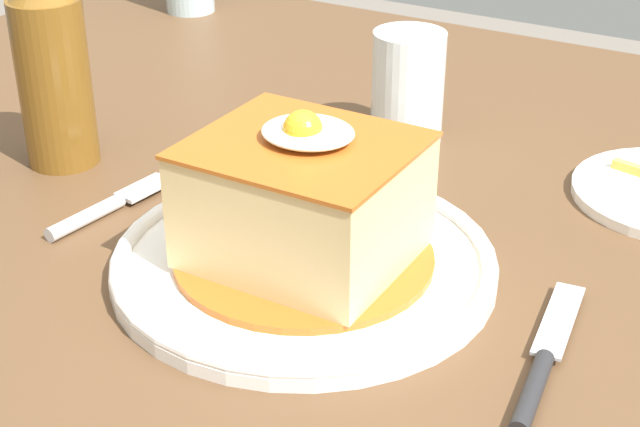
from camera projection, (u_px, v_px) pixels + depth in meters
The scene contains 7 objects.
dining_table at pixel (355, 325), 0.82m from camera, with size 1.35×1.06×0.77m.
main_plate at pixel (306, 262), 0.71m from camera, with size 0.28×0.28×0.02m.
sandwich_meal at pixel (306, 204), 0.69m from camera, with size 0.19×0.19×0.12m.
fork at pixel (105, 207), 0.79m from camera, with size 0.03×0.14×0.01m.
knife at pixel (541, 370), 0.60m from camera, with size 0.04×0.17×0.01m.
beer_bottle_amber at pixel (51, 56), 0.83m from camera, with size 0.06×0.06×0.27m.
drinking_glass at pixel (407, 94), 0.90m from camera, with size 0.07×0.07×0.10m.
Camera 1 is at (0.32, -0.60, 1.15)m, focal length 54.28 mm.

